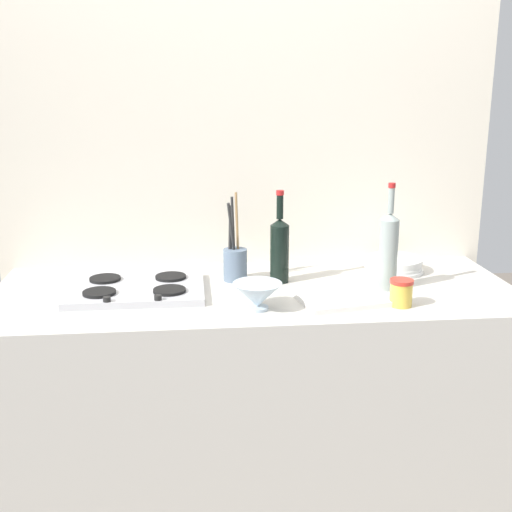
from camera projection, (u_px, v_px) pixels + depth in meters
name	position (u px, v px, depth m)	size (l,w,h in m)	color
counter_block	(256.00, 408.00, 2.33)	(1.80, 0.70, 0.90)	beige
backsplash_panel	(246.00, 170.00, 2.49)	(1.90, 0.06, 2.53)	beige
stovetop_hob	(137.00, 289.00, 2.18)	(0.45, 0.34, 0.04)	#B2B2B7
plate_stack	(394.00, 265.00, 2.42)	(0.22, 0.22, 0.05)	white
wine_bottle_leftmost	(388.00, 249.00, 2.19)	(0.06, 0.06, 0.37)	gray
wine_bottle_mid_left	(280.00, 248.00, 2.27)	(0.07, 0.07, 0.33)	black
mixing_bowl	(257.00, 295.00, 2.01)	(0.16, 0.16, 0.09)	silver
utensil_crock	(235.00, 261.00, 2.31)	(0.09, 0.09, 0.32)	slate
condiment_jar_front	(401.00, 293.00, 2.04)	(0.07, 0.07, 0.09)	gold
cutting_board	(342.00, 299.00, 2.09)	(0.27, 0.19, 0.02)	silver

